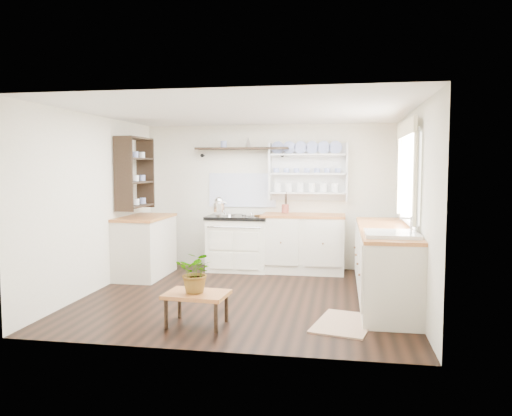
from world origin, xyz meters
name	(u,v)px	position (x,y,z in m)	size (l,w,h in m)	color
floor	(246,296)	(0.00, 0.00, 0.00)	(4.00, 3.80, 0.01)	black
wall_back	(268,197)	(0.00, 1.90, 1.15)	(4.00, 0.02, 2.30)	silver
wall_right	(413,208)	(2.00, 0.00, 1.15)	(0.02, 3.80, 2.30)	silver
wall_left	(96,204)	(-2.00, 0.00, 1.15)	(0.02, 3.80, 2.30)	silver
ceiling	(246,112)	(0.00, 0.00, 2.30)	(4.00, 3.80, 0.01)	white
window	(407,172)	(1.95, 0.15, 1.56)	(0.08, 1.55, 1.22)	white
aga_cooker	(238,242)	(-0.42, 1.57, 0.44)	(0.96, 0.67, 0.89)	white
back_cabinets	(303,242)	(0.60, 1.60, 0.46)	(1.27, 0.63, 0.90)	beige
right_cabinets	(385,263)	(1.70, 0.10, 0.46)	(0.62, 2.43, 0.90)	beige
belfast_sink	(391,245)	(1.70, -0.65, 0.80)	(0.55, 0.60, 0.45)	white
left_cabinets	(145,246)	(-1.70, 0.90, 0.46)	(0.62, 1.13, 0.90)	beige
plate_rack	(308,171)	(0.65, 1.86, 1.56)	(1.20, 0.22, 0.90)	white
high_shelf	(242,149)	(-0.40, 1.78, 1.91)	(1.50, 0.29, 0.16)	black
left_shelving	(135,172)	(-1.84, 0.90, 1.55)	(0.28, 0.80, 1.05)	black
kettle	(219,205)	(-0.70, 1.45, 1.04)	(0.18, 0.18, 0.23)	silver
utensil_crock	(285,209)	(0.31, 1.68, 0.98)	(0.11, 0.11, 0.13)	brown
center_table	(197,297)	(-0.28, -1.21, 0.30)	(0.66, 0.49, 0.34)	brown
potted_plant	(196,272)	(-0.28, -1.21, 0.56)	(0.39, 0.33, 0.43)	#3F7233
floor_rug	(344,323)	(1.22, -0.92, 0.01)	(0.55, 0.85, 0.02)	#9A7259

